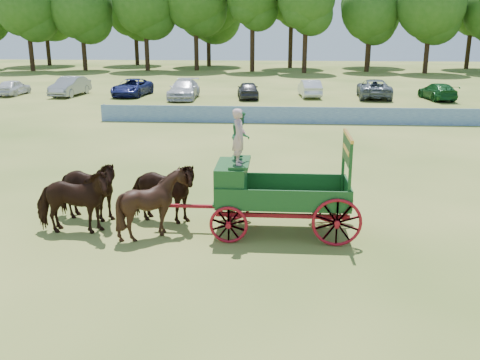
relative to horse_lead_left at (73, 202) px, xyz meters
name	(u,v)px	position (x,y,z in m)	size (l,w,h in m)	color
ground	(364,229)	(8.58, 0.96, -0.99)	(160.00, 160.00, 0.00)	#AB9F4D
horse_lead_left	(73,202)	(0.00, 0.00, 0.00)	(1.07, 2.34, 1.98)	black
horse_lead_right	(86,190)	(0.00, 1.10, 0.00)	(1.07, 2.34, 1.98)	black
horse_wheel_left	(154,204)	(2.40, 0.00, 0.00)	(1.60, 1.80, 1.98)	black
horse_wheel_right	(162,192)	(2.40, 1.10, 0.00)	(1.07, 2.34, 1.98)	black
farm_dray	(258,181)	(5.38, 0.56, 0.59)	(6.00, 2.00, 3.73)	#A6101E
sponsor_banner	(305,115)	(7.58, 18.96, -0.46)	(26.00, 0.08, 1.05)	#1A4192
parked_cars	(277,89)	(5.70, 31.12, -0.24)	(48.03, 7.42, 1.64)	silver
treeline	(256,2)	(2.51, 61.88, 7.94)	(91.90, 20.79, 15.29)	#382314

